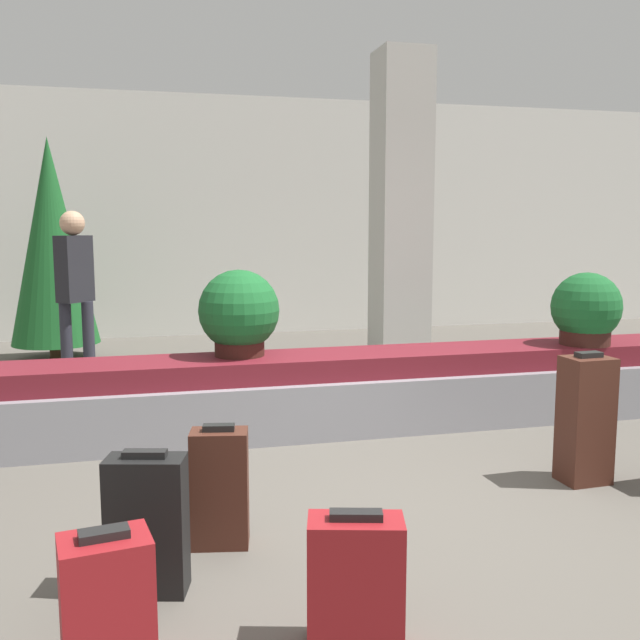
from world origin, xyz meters
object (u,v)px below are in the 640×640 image
at_px(pillar, 400,214).
at_px(suitcase_3, 107,604).
at_px(suitcase_0, 356,582).
at_px(traveler_0, 75,282).
at_px(suitcase_2, 585,420).
at_px(suitcase_4, 220,488).
at_px(potted_plant_1, 239,314).
at_px(decorated_tree, 52,242).
at_px(suitcase_5, 147,525).
at_px(potted_plant_0, 586,310).

distance_m(pillar, suitcase_3, 5.42).
bearing_deg(suitcase_0, suitcase_3, -168.78).
height_order(suitcase_0, suitcase_3, same).
bearing_deg(traveler_0, suitcase_0, 56.57).
bearing_deg(suitcase_0, suitcase_2, 50.07).
bearing_deg(suitcase_4, suitcase_3, -107.64).
bearing_deg(suitcase_3, potted_plant_1, 64.11).
distance_m(pillar, suitcase_4, 4.46).
distance_m(potted_plant_1, decorated_tree, 3.70).
distance_m(suitcase_3, suitcase_4, 0.99).
relative_size(suitcase_2, traveler_0, 0.48).
xyz_separation_m(suitcase_4, suitcase_5, (-0.33, -0.36, 0.01)).
bearing_deg(potted_plant_1, suitcase_5, -107.10).
xyz_separation_m(suitcase_4, potted_plant_1, (0.34, 1.83, 0.59)).
bearing_deg(traveler_0, potted_plant_0, 102.84).
relative_size(suitcase_0, suitcase_4, 0.86).
height_order(suitcase_3, potted_plant_0, potted_plant_0).
bearing_deg(traveler_0, suitcase_3, 46.63).
relative_size(suitcase_5, potted_plant_1, 0.97).
bearing_deg(potted_plant_1, traveler_0, 123.37).
bearing_deg(traveler_0, pillar, 128.26).
relative_size(suitcase_3, decorated_tree, 0.21).
xyz_separation_m(pillar, potted_plant_1, (-1.88, -1.79, -0.73)).
height_order(pillar, decorated_tree, pillar).
bearing_deg(suitcase_3, suitcase_0, -12.91).
bearing_deg(decorated_tree, potted_plant_0, -38.82).
bearing_deg(decorated_tree, pillar, -23.21).
bearing_deg(suitcase_0, potted_plant_1, 105.78).
distance_m(suitcase_2, decorated_tree, 5.99).
bearing_deg(suitcase_4, potted_plant_1, 90.11).
relative_size(suitcase_2, suitcase_3, 1.53).
bearing_deg(suitcase_5, pillar, 71.63).
xyz_separation_m(suitcase_3, traveler_0, (-0.47, 4.65, 0.72)).
height_order(pillar, suitcase_0, pillar).
distance_m(suitcase_3, potted_plant_1, 2.90).
xyz_separation_m(suitcase_5, potted_plant_1, (0.68, 2.20, 0.58)).
relative_size(pillar, suitcase_3, 6.35).
distance_m(potted_plant_0, decorated_tree, 5.57).
xyz_separation_m(suitcase_3, potted_plant_1, (0.81, 2.71, 0.63)).
relative_size(pillar, suitcase_5, 5.31).
bearing_deg(pillar, suitcase_5, -122.65).
xyz_separation_m(suitcase_0, suitcase_5, (-0.72, 0.57, 0.05)).
bearing_deg(traveler_0, decorated_tree, -124.93).
xyz_separation_m(suitcase_3, potted_plant_0, (3.52, 2.53, 0.59)).
bearing_deg(pillar, decorated_tree, 156.79).
bearing_deg(pillar, suitcase_2, -91.18).
relative_size(potted_plant_0, traveler_0, 0.35).
bearing_deg(potted_plant_0, suitcase_0, -135.90).
relative_size(pillar, potted_plant_1, 5.15).
bearing_deg(pillar, traveler_0, 177.35).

